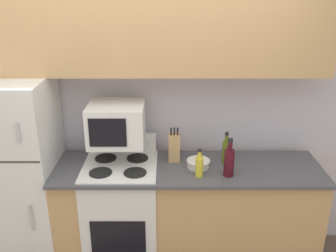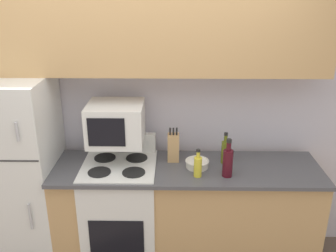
% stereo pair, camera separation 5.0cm
% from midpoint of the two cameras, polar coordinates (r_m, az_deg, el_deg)
% --- Properties ---
extents(wall_back, '(8.00, 0.05, 2.55)m').
position_cam_midpoint_polar(wall_back, '(3.20, -3.02, 2.43)').
color(wall_back, silver).
rests_on(wall_back, ground_plane).
extents(lower_cabinets, '(2.11, 0.60, 0.94)m').
position_cam_midpoint_polar(lower_cabinets, '(3.22, 3.21, -13.49)').
color(lower_cabinets, tan).
rests_on(lower_cabinets, ground_plane).
extents(refrigerator, '(0.70, 0.65, 1.64)m').
position_cam_midpoint_polar(refrigerator, '(3.31, -21.92, -7.08)').
color(refrigerator, white).
rests_on(refrigerator, ground_plane).
extents(upper_cabinets, '(2.81, 0.32, 0.62)m').
position_cam_midpoint_polar(upper_cabinets, '(2.86, -3.54, 14.02)').
color(upper_cabinets, tan).
rests_on(upper_cabinets, refrigerator).
extents(stove, '(0.58, 0.59, 1.11)m').
position_cam_midpoint_polar(stove, '(3.23, -6.65, -13.16)').
color(stove, white).
rests_on(stove, ground_plane).
extents(microwave, '(0.43, 0.39, 0.31)m').
position_cam_midpoint_polar(microwave, '(2.94, -7.46, 0.43)').
color(microwave, white).
rests_on(microwave, stove).
extents(knife_block, '(0.09, 0.09, 0.29)m').
position_cam_midpoint_polar(knife_block, '(3.02, 1.30, -3.27)').
color(knife_block, tan).
rests_on(knife_block, lower_cabinets).
extents(bowl, '(0.19, 0.19, 0.06)m').
position_cam_midpoint_polar(bowl, '(2.95, 4.95, -5.70)').
color(bowl, silver).
rests_on(bowl, lower_cabinets).
extents(bottle_wine_red, '(0.08, 0.08, 0.30)m').
position_cam_midpoint_polar(bottle_wine_red, '(2.82, 9.61, -5.40)').
color(bottle_wine_red, '#470F19').
rests_on(bottle_wine_red, lower_cabinets).
extents(bottle_cooking_spray, '(0.06, 0.06, 0.22)m').
position_cam_midpoint_polar(bottle_cooking_spray, '(2.80, 5.09, -6.07)').
color(bottle_cooking_spray, gold).
rests_on(bottle_cooking_spray, lower_cabinets).
extents(bottle_olive_oil, '(0.06, 0.06, 0.26)m').
position_cam_midpoint_polar(bottle_olive_oil, '(3.02, 9.15, -3.80)').
color(bottle_olive_oil, '#5B6619').
rests_on(bottle_olive_oil, lower_cabinets).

